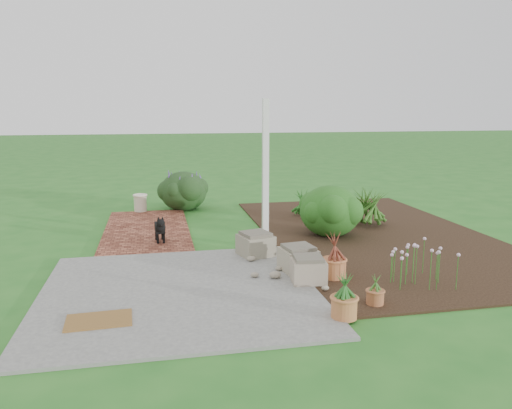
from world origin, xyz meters
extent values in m
plane|color=#256921|center=(0.00, 0.00, 0.00)|extent=(80.00, 80.00, 0.00)
cube|color=slate|center=(-1.25, -1.75, 0.02)|extent=(3.50, 3.50, 0.04)
cube|color=#5D2B1D|center=(-1.70, 1.75, 0.02)|extent=(1.60, 3.50, 0.04)
cube|color=black|center=(2.50, 0.50, 0.01)|extent=(4.00, 7.00, 0.03)
cube|color=white|center=(0.30, 0.10, 1.25)|extent=(0.10, 0.10, 2.50)
cube|color=gray|center=(0.48, -1.76, 0.19)|extent=(0.50, 0.50, 0.30)
cube|color=gray|center=(0.48, -1.29, 0.20)|extent=(0.54, 0.54, 0.32)
cube|color=#736F55|center=(0.03, -0.42, 0.20)|extent=(0.61, 0.61, 0.32)
cube|color=brown|center=(-2.17, -2.54, 0.05)|extent=(0.73, 0.49, 0.02)
cube|color=black|center=(-1.46, 0.72, 0.29)|extent=(0.18, 0.36, 0.15)
cylinder|color=black|center=(-1.50, 0.59, 0.13)|extent=(0.04, 0.04, 0.17)
cylinder|color=black|center=(-1.39, 0.60, 0.13)|extent=(0.04, 0.04, 0.17)
cylinder|color=black|center=(-1.52, 0.84, 0.13)|extent=(0.04, 0.04, 0.17)
cylinder|color=black|center=(-1.41, 0.85, 0.13)|extent=(0.04, 0.04, 0.17)
sphere|color=black|center=(-1.44, 0.51, 0.42)|extent=(0.14, 0.14, 0.14)
cone|color=black|center=(-1.47, 0.91, 0.40)|extent=(0.07, 0.11, 0.13)
cylinder|color=beige|center=(-1.86, 3.48, 0.23)|extent=(0.32, 0.32, 0.38)
ellipsoid|color=#10410B|center=(1.64, 0.62, 0.51)|extent=(1.40, 1.40, 0.95)
cylinder|color=#B66B3D|center=(0.89, -1.66, 0.16)|extent=(0.34, 0.34, 0.27)
cylinder|color=#9D5B35|center=(1.04, -2.67, 0.12)|extent=(0.23, 0.23, 0.17)
cylinder|color=#B76E3D|center=(0.52, -2.98, 0.15)|extent=(0.38, 0.38, 0.25)
ellipsoid|color=black|center=(-0.87, 3.68, 0.46)|extent=(1.14, 1.14, 0.92)
camera|label=1|loc=(-1.49, -7.94, 2.34)|focal=35.00mm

